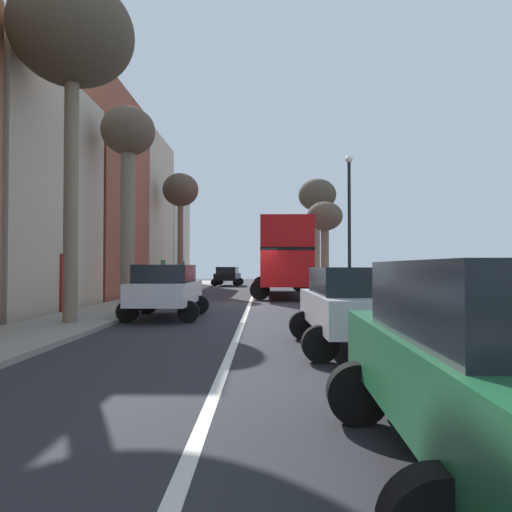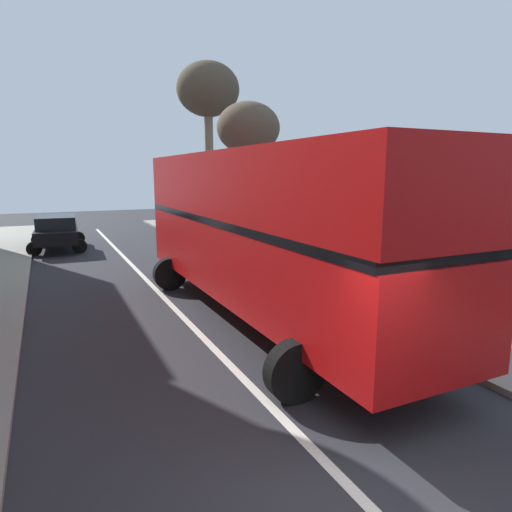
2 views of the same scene
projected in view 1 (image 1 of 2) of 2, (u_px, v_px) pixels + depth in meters
name	position (u px, v px, depth m)	size (l,w,h in m)	color
ground_plane	(250.00, 304.00, 20.66)	(84.00, 84.00, 0.00)	#28282D
road_centre_line	(250.00, 304.00, 20.66)	(0.16, 54.00, 0.01)	silver
sidewalk_left	(140.00, 302.00, 20.75)	(2.60, 60.00, 0.12)	gray
sidewalk_right	(361.00, 303.00, 20.58)	(2.60, 60.00, 0.12)	gray
terraced_houses_left	(64.00, 197.00, 21.27)	(4.07, 47.68, 10.87)	brown
boundary_wall_right	(396.00, 290.00, 20.57)	(0.36, 54.00, 1.25)	brown
double_decker_bus	(282.00, 254.00, 26.93)	(3.58, 11.20, 4.06)	#B30E10
parked_car_white_left_0	(166.00, 288.00, 14.93)	(2.47, 3.97, 1.71)	silver
parked_car_black_left_1	(228.00, 275.00, 40.19)	(2.63, 4.58, 1.62)	black
parked_car_green_right_2	(510.00, 359.00, 3.52)	(2.57, 4.20, 1.70)	#1E6038
parked_car_silver_right_3	(358.00, 303.00, 9.27)	(2.60, 4.17, 1.64)	#B7BABF
street_tree_left_0	(128.00, 149.00, 19.28)	(2.21, 2.21, 8.15)	#7A6B56
street_tree_right_3	(325.00, 220.00, 35.43)	(2.72, 2.72, 6.47)	brown
street_tree_left_4	(181.00, 193.00, 30.60)	(2.34, 2.34, 7.66)	brown
street_tree_right_5	(317.00, 197.00, 40.59)	(3.29, 3.29, 9.17)	#7A6B56
street_tree_left_6	(72.00, 38.00, 13.10)	(3.41, 3.41, 9.56)	#7A6B56
lamppost_right	(349.00, 216.00, 20.00)	(0.32, 0.32, 6.31)	black
litter_bin_right	(403.00, 295.00, 15.64)	(0.55, 0.55, 1.12)	black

